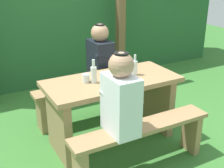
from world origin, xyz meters
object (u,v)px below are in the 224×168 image
object	(u,v)px
person_black_coat	(100,56)
bottle_left	(124,69)
bench_near	(142,138)
bench_far	(90,94)
picnic_table	(112,99)
person_white_shirt	(121,97)
bottle_center	(135,67)
bottle_right	(94,74)
drinking_glass	(86,78)
cell_phone	(125,80)

from	to	relation	value
person_black_coat	bottle_left	bearing A→B (deg)	-90.32
bench_near	bench_far	size ratio (longest dim) A/B	1.00
picnic_table	bottle_left	size ratio (longest dim) A/B	6.74
bench_near	bottle_left	world-z (taller)	bottle_left
person_white_shirt	bottle_center	world-z (taller)	person_white_shirt
bottle_left	bottle_right	xyz separation A→B (m)	(-0.35, -0.01, 0.01)
person_black_coat	bottle_center	world-z (taller)	person_black_coat
bottle_center	drinking_glass	bearing A→B (deg)	175.11
person_white_shirt	cell_phone	xyz separation A→B (m)	(0.33, 0.47, -0.07)
person_white_shirt	bottle_left	bearing A→B (deg)	57.13
drinking_glass	cell_phone	xyz separation A→B (m)	(0.37, -0.15, -0.04)
cell_phone	bottle_center	bearing A→B (deg)	36.25
bench_near	bottle_center	distance (m)	0.80
picnic_table	bottle_center	distance (m)	0.42
bottle_left	bottle_right	world-z (taller)	bottle_right
drinking_glass	bottle_left	size ratio (longest dim) A/B	0.42
bottle_right	person_black_coat	bearing A→B (deg)	57.75
person_white_shirt	bench_near	bearing A→B (deg)	-0.83
picnic_table	bottle_right	distance (m)	0.38
picnic_table	cell_phone	world-z (taller)	cell_phone
person_white_shirt	bottle_center	size ratio (longest dim) A/B	3.24
drinking_glass	bench_far	bearing A→B (deg)	62.52
picnic_table	bench_near	bearing A→B (deg)	-90.00
bottle_right	picnic_table	bearing A→B (deg)	-1.42
person_white_shirt	bench_far	bearing A→B (deg)	78.62
bench_near	person_black_coat	distance (m)	1.24
cell_phone	bench_near	bearing A→B (deg)	-94.55
person_white_shirt	person_black_coat	distance (m)	1.20
person_black_coat	bottle_right	size ratio (longest dim) A/B	3.01
person_white_shirt	bottle_left	distance (m)	0.70
bottle_right	cell_phone	bearing A→B (deg)	-18.80
bench_far	cell_phone	xyz separation A→B (m)	(0.10, -0.67, 0.40)
bench_near	cell_phone	world-z (taller)	cell_phone
picnic_table	bottle_left	world-z (taller)	bottle_left
picnic_table	bench_near	distance (m)	0.59
bench_far	person_black_coat	world-z (taller)	person_black_coat
bench_near	drinking_glass	bearing A→B (deg)	113.53
drinking_glass	bottle_center	xyz separation A→B (m)	(0.55, -0.05, 0.04)
bench_near	cell_phone	distance (m)	0.63
drinking_glass	cell_phone	world-z (taller)	drinking_glass
person_black_coat	bottle_right	xyz separation A→B (m)	(-0.36, -0.56, 0.02)
picnic_table	person_white_shirt	distance (m)	0.69
bench_near	drinking_glass	size ratio (longest dim) A/B	16.15
person_black_coat	bench_far	bearing A→B (deg)	178.75
picnic_table	bench_near	size ratio (longest dim) A/B	1.00
bottle_right	bottle_left	bearing A→B (deg)	1.77
bottle_center	cell_phone	size ratio (longest dim) A/B	1.59
bench_near	bottle_right	size ratio (longest dim) A/B	5.86
person_black_coat	bottle_left	size ratio (longest dim) A/B	3.46
bench_near	person_black_coat	bearing A→B (deg)	82.45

